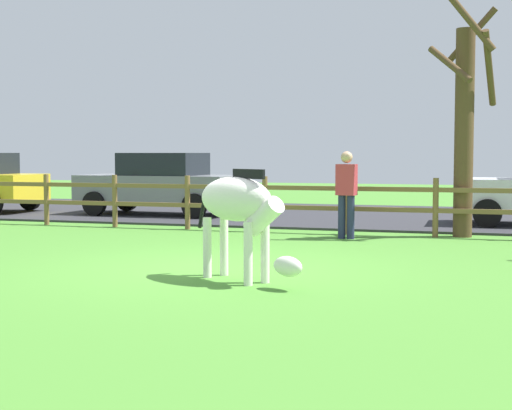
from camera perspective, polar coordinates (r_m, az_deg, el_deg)
name	(u,v)px	position (r m, az deg, el deg)	size (l,w,h in m)	color
ground_plane	(215,268)	(10.86, -3.04, -4.67)	(60.00, 60.00, 0.00)	#47842D
parking_asphalt	(343,215)	(19.78, 6.43, -0.76)	(28.00, 7.40, 0.05)	#2D2D33
paddock_fence	(265,200)	(15.76, 0.65, 0.35)	(20.55, 0.11, 1.13)	brown
bare_tree	(465,121)	(15.29, 15.15, 6.00)	(1.29, 1.31, 4.73)	#513A23
zebra	(240,208)	(9.67, -1.19, -0.20)	(1.72, 1.21, 1.41)	white
parked_car_grey	(160,183)	(19.72, -7.11, 1.61)	(4.04, 1.95, 1.56)	slate
visitor_near_fence	(346,191)	(14.55, 6.68, 1.07)	(0.39, 0.28, 1.64)	#232847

